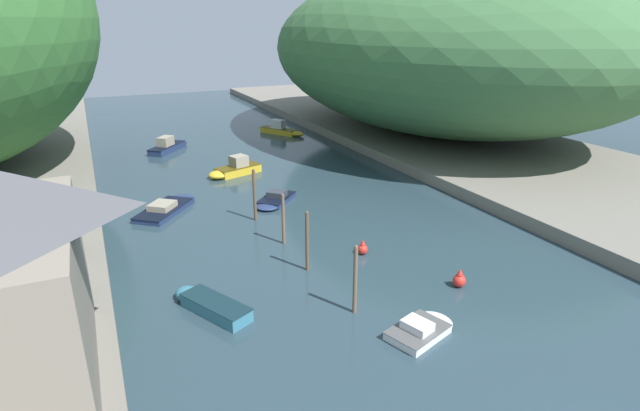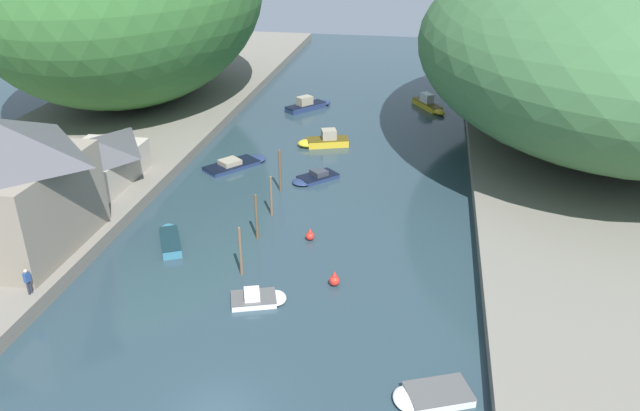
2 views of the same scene
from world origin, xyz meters
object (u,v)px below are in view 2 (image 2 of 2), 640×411
channel_buoy_near (310,235)px  channel_buoy_far (334,280)px  boat_moored_right (237,164)px  boat_white_cruiser (430,105)px  boat_mid_channel (314,178)px  boathouse_shed (92,161)px  boat_yellow_tender (429,396)px  boat_navy_launch (170,238)px  boat_small_dinghy (310,105)px  boat_near_quay (323,141)px  boat_far_upstream (259,298)px  person_on_quay (27,280)px

channel_buoy_near → channel_buoy_far: bearing=-64.3°
boat_moored_right → channel_buoy_far: bearing=-17.7°
boat_moored_right → boat_white_cruiser: boat_white_cruiser is taller
boat_mid_channel → channel_buoy_near: 10.76m
boathouse_shed → boat_yellow_tender: 33.81m
boat_white_cruiser → boat_navy_launch: bearing=32.5°
boat_white_cruiser → boat_small_dinghy: bearing=-21.9°
boathouse_shed → boat_near_quay: (16.41, 14.82, -2.52)m
boathouse_shed → boat_moored_right: boathouse_shed is taller
boat_near_quay → boat_mid_channel: bearing=166.4°
boat_yellow_tender → boat_moored_right: size_ratio=0.70×
boat_white_cruiser → boat_mid_channel: bearing=36.2°
boat_near_quay → boat_moored_right: boat_near_quay is taller
channel_buoy_far → boat_mid_channel: bearing=105.2°
boat_far_upstream → boat_small_dinghy: (-4.62, 39.36, 0.23)m
boat_far_upstream → person_on_quay: bearing=-96.0°
boat_yellow_tender → boat_moored_right: bearing=11.2°
boat_navy_launch → channel_buoy_near: (9.79, 2.16, 0.03)m
person_on_quay → boat_near_quay: bearing=-10.7°
boat_mid_channel → person_on_quay: person_on_quay is taller
boat_near_quay → channel_buoy_far: 25.30m
boat_small_dinghy → boat_white_cruiser: boat_white_cruiser is taller
boat_near_quay → boat_small_dinghy: boat_near_quay is taller
boat_far_upstream → boat_small_dinghy: size_ratio=0.64×
boathouse_shed → person_on_quay: 16.13m
channel_buoy_near → boat_white_cruiser: bearing=77.0°
boat_navy_launch → person_on_quay: size_ratio=2.84×
boat_far_upstream → boat_white_cruiser: (9.31, 41.68, 0.25)m
channel_buoy_near → boat_moored_right: bearing=126.7°
boat_near_quay → person_on_quay: person_on_quay is taller
boat_small_dinghy → person_on_quay: (-8.58, -42.33, 1.47)m
boat_white_cruiser → channel_buoy_near: 34.40m
boat_mid_channel → boat_small_dinghy: 21.07m
boat_navy_launch → boathouse_shed: bearing=117.3°
boat_small_dinghy → boat_moored_right: boat_small_dinghy is taller
boathouse_shed → boat_navy_launch: (9.10, -6.59, -2.70)m
boat_near_quay → boat_moored_right: bearing=115.7°
boat_near_quay → boat_mid_channel: boat_near_quay is taller
boat_mid_channel → channel_buoy_far: 16.74m
boat_navy_launch → boat_white_cruiser: size_ratio=0.80×
boat_navy_launch → boat_small_dinghy: bearing=57.1°
channel_buoy_near → boat_navy_launch: bearing=-167.5°
boat_small_dinghy → boat_white_cruiser: bearing=48.9°
boat_far_upstream → boat_white_cruiser: 42.70m
person_on_quay → channel_buoy_near: bearing=-41.6°
boat_navy_launch → boat_white_cruiser: boat_white_cruiser is taller
boat_moored_right → boat_white_cruiser: bearing=89.5°
boathouse_shed → boat_near_quay: 22.25m
boat_mid_channel → boat_yellow_tender: boat_mid_channel is taller
boat_far_upstream → boat_yellow_tender: boat_far_upstream is taller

